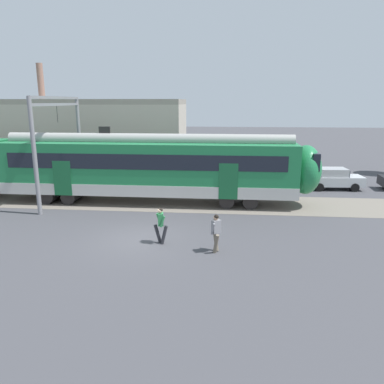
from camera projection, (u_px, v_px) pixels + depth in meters
ground_plane at (140, 240)px, 17.31m from camera, size 160.00×160.00×0.00m
pedestrian_green at (161, 223)px, 16.64m from camera, size 0.68×0.54×1.67m
pedestrian_grey at (216, 230)px, 15.67m from camera, size 0.48×0.71×1.67m
parked_car_silver at (334, 179)px, 27.12m from camera, size 4.09×1.93×1.54m
catenary_gantry at (59, 133)px, 23.30m from camera, size 0.24×6.64×6.53m
background_building at (96, 139)px, 30.72m from camera, size 14.37×5.00×9.20m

